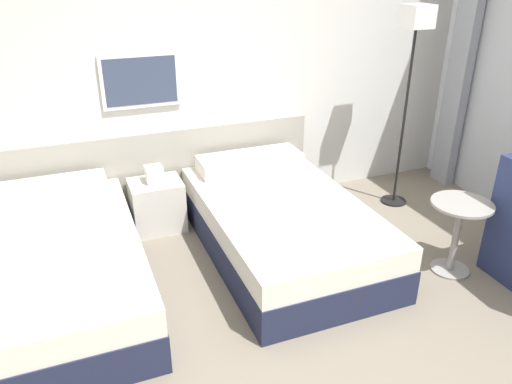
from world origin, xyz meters
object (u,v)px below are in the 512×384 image
object	(u,v)px
bed_near_window	(281,224)
nightstand	(157,204)
side_table	(458,224)
bed_near_door	(55,269)
floor_lamp	(414,46)

from	to	relation	value
bed_near_window	nightstand	size ratio (longest dim) A/B	3.31
nightstand	side_table	xyz separation A→B (m)	(1.92, -1.46, 0.17)
nightstand	side_table	world-z (taller)	nightstand
bed_near_window	side_table	distance (m)	1.31
bed_near_door	side_table	distance (m)	2.87
bed_near_door	nightstand	distance (m)	1.11
bed_near_window	nightstand	world-z (taller)	nightstand
bed_near_door	bed_near_window	world-z (taller)	same
floor_lamp	bed_near_window	bearing A→B (deg)	-164.03
bed_near_window	side_table	size ratio (longest dim) A/B	3.36
nightstand	side_table	distance (m)	2.42
bed_near_door	bed_near_window	distance (m)	1.69
nightstand	floor_lamp	size ratio (longest dim) A/B	0.32
side_table	bed_near_window	bearing A→B (deg)	145.41
floor_lamp	side_table	world-z (taller)	floor_lamp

